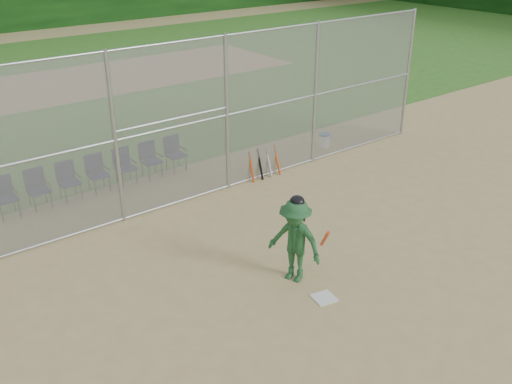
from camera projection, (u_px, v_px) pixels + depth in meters
ground at (335, 288)px, 10.95m from camera, size 100.00×100.00×0.00m
grass_strip at (30, 90)px, 23.83m from camera, size 100.00×100.00×0.00m
dirt_patch_far at (30, 90)px, 23.83m from camera, size 24.00×24.00×0.00m
backstop_fence at (192, 120)px, 13.64m from camera, size 16.09×0.09×4.00m
home_plate at (324, 298)px, 10.64m from camera, size 0.47×0.47×0.02m
batter_at_plate at (295, 240)px, 10.86m from camera, size 1.10×1.31×1.80m
water_cooler at (324, 140)px, 17.69m from camera, size 0.35×0.35×0.44m
spare_bats at (264, 163)px, 15.53m from camera, size 0.96×0.35×0.84m
chair_0 at (6, 198)px, 13.41m from camera, size 0.54×0.52×0.96m
chair_1 at (39, 190)px, 13.83m from camera, size 0.54×0.52×0.96m
chair_2 at (69, 182)px, 14.25m from camera, size 0.54×0.52×0.96m
chair_3 at (98, 174)px, 14.68m from camera, size 0.54×0.52×0.96m
chair_4 at (126, 167)px, 15.10m from camera, size 0.54×0.52×0.96m
chair_5 at (151, 160)px, 15.52m from camera, size 0.54×0.52×0.96m
chair_6 at (176, 154)px, 15.94m from camera, size 0.54×0.52×0.96m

